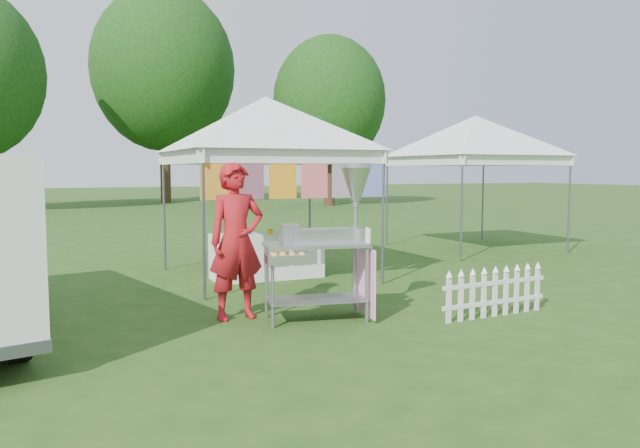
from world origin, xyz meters
name	(u,v)px	position (x,y,z in m)	size (l,w,h in m)	color
ground	(367,323)	(0.00, 0.00, 0.00)	(120.00, 120.00, 0.00)	#234714
canopy_main	(265,97)	(0.00, 3.49, 2.99)	(4.24, 4.24, 3.45)	#59595E
canopy_right	(475,116)	(5.50, 5.00, 2.99)	(4.24, 4.24, 3.45)	#59595E
tree_mid	(163,70)	(3.00, 28.00, 7.14)	(7.60, 7.60, 11.52)	#362513
tree_right	(329,101)	(10.00, 22.00, 5.18)	(5.60, 5.60, 8.42)	#362513
donut_cart	(332,228)	(-0.30, 0.33, 1.10)	(1.48, 0.92, 1.88)	gray
vendor	(236,241)	(-1.33, 0.84, 0.94)	(0.69, 0.45, 1.89)	#A5141A
picket_fence	(495,293)	(1.57, -0.38, 0.29)	(1.62, 0.12, 0.56)	white
display_table	(267,256)	(-0.04, 3.38, 0.37)	(1.80, 0.70, 0.75)	white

